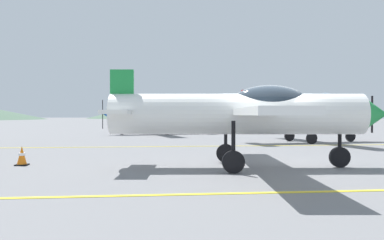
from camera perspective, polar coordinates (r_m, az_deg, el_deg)
ground_plane at (r=12.26m, az=10.45°, el=-6.49°), size 400.00×400.00×0.00m
apron_line_near at (r=8.58m, az=18.09°, el=-9.63°), size 80.00×0.16×0.01m
apron_line_far at (r=19.76m, az=4.06°, el=-3.71°), size 80.00×0.16×0.01m
airplane_near at (r=11.83m, az=7.87°, el=1.06°), size 8.33×9.57×2.86m
airplane_mid at (r=23.29m, az=16.22°, el=0.89°), size 8.35×9.56×2.86m
airplane_far at (r=31.75m, az=-5.08°, el=0.88°), size 8.37×9.52×2.86m
airplane_back at (r=42.48m, az=5.39°, el=0.85°), size 8.36×9.54×2.86m
car_sedan at (r=36.68m, az=14.31°, el=-0.35°), size 4.61×2.80×1.62m
traffic_cone_side at (r=13.31m, az=-22.99°, el=-4.72°), size 0.36×0.36×0.59m
hill_centerleft at (r=163.82m, az=-5.13°, el=1.45°), size 55.44×55.44×6.97m
hill_centerright at (r=185.55m, az=18.44°, el=2.01°), size 64.04×64.04×11.39m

